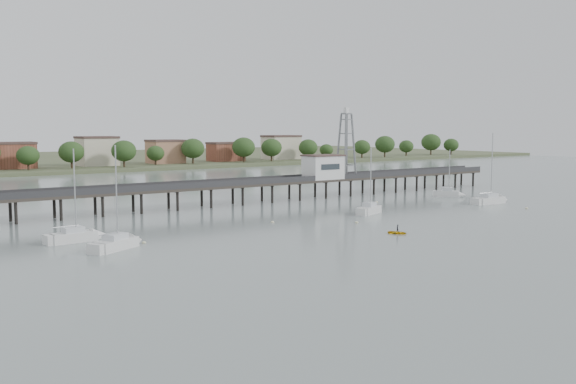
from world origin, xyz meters
The scene contains 13 objects.
ground_plane centered at (0.00, 0.00, 0.00)m, with size 500.00×500.00×0.00m, color slate.
pier centered at (0.00, 60.00, 3.79)m, with size 150.00×5.00×5.50m.
pier_building centered at (25.00, 60.00, 6.67)m, with size 8.40×5.40×5.30m.
lattice_tower centered at (31.50, 60.00, 11.10)m, with size 3.20×3.20×15.50m.
sailboat_d centered at (46.65, 31.99, 0.63)m, with size 9.19×2.98×14.95m.
sailboat_e centered at (48.81, 44.79, 0.66)m, with size 5.69×5.99×10.76m.
sailboat_a centered at (-32.00, 29.32, 0.64)m, with size 8.47×6.14×13.75m.
sailboat_c centered at (16.32, 35.21, 0.65)m, with size 7.59×4.60×12.17m.
sailboat_b centered at (-34.58, 37.19, 0.64)m, with size 8.06×3.04×13.06m.
yellow_dinghy centered at (4.02, 16.75, 0.00)m, with size 1.99×0.58×2.78m, color yellow.
dinghy_occupant centered at (4.02, 16.75, 0.00)m, with size 0.40×1.08×0.26m, color black.
mooring_buoys centered at (9.05, 32.81, 0.08)m, with size 73.18×24.07×0.39m.
far_shore centered at (0.36, 239.58, 0.95)m, with size 500.00×170.00×10.40m.
Camera 1 is at (-61.51, -47.85, 15.20)m, focal length 40.00 mm.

